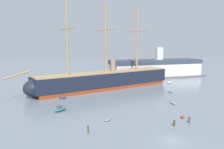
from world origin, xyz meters
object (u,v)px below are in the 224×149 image
object	(u,v)px
dinghy_mid_right	(173,103)
dockside_warehouse_right	(156,68)
dinghy_alongside_stern	(170,92)
mooring_piling_nearest	(174,123)
dinghy_foreground_right	(183,117)
sailboat_far_right	(170,82)
motorboat_mid_left	(60,109)
tall_ship	(106,80)
dinghy_alongside_bow	(63,98)
dinghy_foreground_left	(108,120)
motorboat_far_left	(32,87)
mooring_piling_right_pair	(88,129)
mooring_piling_left_pair	(189,120)

from	to	relation	value
dinghy_mid_right	dockside_warehouse_right	xyz separation A→B (m)	(20.36, 48.64, 4.19)
dinghy_alongside_stern	dockside_warehouse_right	size ratio (longest dim) A/B	0.05
dinghy_mid_right	mooring_piling_nearest	world-z (taller)	mooring_piling_nearest
dinghy_foreground_right	sailboat_far_right	world-z (taller)	sailboat_far_right
sailboat_far_right	motorboat_mid_left	bearing A→B (deg)	-150.39
tall_ship	motorboat_mid_left	world-z (taller)	tall_ship
dinghy_foreground_right	dinghy_alongside_bow	bearing A→B (deg)	132.98
motorboat_mid_left	dinghy_alongside_bow	distance (m)	13.37
dinghy_foreground_right	mooring_piling_nearest	world-z (taller)	mooring_piling_nearest
dinghy_foreground_left	dinghy_mid_right	distance (m)	23.51
motorboat_far_left	dinghy_mid_right	bearing A→B (deg)	-41.82
dinghy_mid_right	dinghy_alongside_stern	world-z (taller)	dinghy_mid_right
dinghy_mid_right	sailboat_far_right	world-z (taller)	sailboat_far_right
motorboat_far_left	mooring_piling_right_pair	bearing A→B (deg)	-76.35
motorboat_far_left	sailboat_far_right	bearing A→B (deg)	-5.20
motorboat_mid_left	mooring_piling_right_pair	size ratio (longest dim) A/B	2.43
dinghy_mid_right	sailboat_far_right	bearing A→B (deg)	59.99
dinghy_mid_right	motorboat_far_left	xyz separation A→B (m)	(-39.67, 35.50, 0.32)
dinghy_alongside_stern	motorboat_far_left	xyz separation A→B (m)	(-47.27, 21.68, 0.35)
dinghy_alongside_bow	mooring_piling_right_pair	size ratio (longest dim) A/B	1.48
dinghy_alongside_bow	dockside_warehouse_right	distance (m)	60.15
dinghy_foreground_left	sailboat_far_right	size ratio (longest dim) A/B	0.46
mooring_piling_nearest	motorboat_far_left	bearing A→B (deg)	120.54
dinghy_foreground_right	sailboat_far_right	xyz separation A→B (m)	(22.08, 41.68, 0.15)
motorboat_mid_left	dinghy_alongside_stern	xyz separation A→B (m)	(39.21, 11.44, -0.29)
tall_ship	dinghy_mid_right	distance (m)	29.71
dinghy_foreground_left	dockside_warehouse_right	xyz separation A→B (m)	(42.36, 56.93, 4.24)
dinghy_foreground_right	sailboat_far_right	bearing A→B (deg)	62.08
tall_ship	mooring_piling_left_pair	world-z (taller)	tall_ship
tall_ship	dinghy_foreground_right	bearing A→B (deg)	-78.22
motorboat_mid_left	dinghy_alongside_bow	bearing A→B (deg)	81.99
tall_ship	dinghy_alongside_stern	bearing A→B (deg)	-32.70
dockside_warehouse_right	dinghy_mid_right	bearing A→B (deg)	-112.71
dinghy_mid_right	mooring_piling_right_pair	xyz separation A→B (m)	(-27.65, -14.01, 0.52)
dinghy_foreground_right	mooring_piling_nearest	size ratio (longest dim) A/B	1.49
tall_ship	dinghy_foreground_right	distance (m)	39.08
dinghy_foreground_left	motorboat_far_left	xyz separation A→B (m)	(-17.67, 43.79, 0.37)
dinghy_foreground_right	tall_ship	bearing A→B (deg)	101.78
mooring_piling_right_pair	dockside_warehouse_right	bearing A→B (deg)	52.54
dockside_warehouse_right	mooring_piling_right_pair	bearing A→B (deg)	-127.46
mooring_piling_left_pair	dockside_warehouse_right	size ratio (longest dim) A/B	0.03
dinghy_foreground_left	dinghy_alongside_stern	size ratio (longest dim) A/B	0.90
sailboat_far_right	dinghy_alongside_bow	bearing A→B (deg)	-162.75
dinghy_foreground_left	mooring_piling_right_pair	distance (m)	8.06
mooring_piling_nearest	mooring_piling_left_pair	xyz separation A→B (m)	(4.19, 0.66, 0.03)
mooring_piling_left_pair	mooring_piling_nearest	bearing A→B (deg)	-171.02
dinghy_foreground_right	motorboat_far_left	bearing A→B (deg)	126.82
motorboat_mid_left	dinghy_foreground_right	bearing A→B (deg)	-26.99
mooring_piling_nearest	mooring_piling_right_pair	xyz separation A→B (m)	(-18.13, 1.61, 0.15)
dinghy_foreground_right	mooring_piling_left_pair	xyz separation A→B (m)	(-0.74, -3.58, 0.46)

